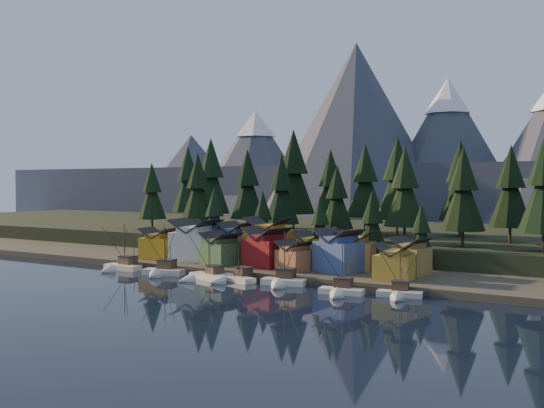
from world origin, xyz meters
The scene contains 46 objects.
ground centered at (0.00, 0.00, 0.00)m, with size 500.00×500.00×0.00m, color black.
shore_strip centered at (0.00, 40.00, 0.75)m, with size 400.00×50.00×1.50m, color #3C372C.
hillside centered at (0.00, 90.00, 3.00)m, with size 420.00×100.00×6.00m, color black.
dock centered at (0.00, 16.50, 0.50)m, with size 80.00×4.00×1.00m, color #483F34.
mountain_ridge centered at (-4.20, 213.59, 26.06)m, with size 560.00×190.00×90.00m.
boat_0 centered at (-34.61, 9.91, 2.43)m, with size 10.25×11.14×12.47m.
boat_1 centered at (-20.54, 9.22, 2.50)m, with size 10.43×11.07×12.60m.
boat_2 centered at (-8.31, 9.02, 2.03)m, with size 11.11×11.50×11.27m.
boat_3 centered at (-1.26, 10.18, 2.05)m, with size 10.75×11.14×11.19m.
boat_4 centered at (10.45, 11.44, 2.51)m, with size 9.97×10.63×12.45m.
boat_5 centered at (25.25, 7.97, 2.25)m, with size 9.11×9.69×11.27m.
boat_6 centered at (35.73, 11.19, 2.06)m, with size 9.04×9.53×10.56m.
house_front_0 centered at (-33.80, 23.34, 5.74)m, with size 9.24×8.88×8.07m.
house_front_1 centered at (-23.22, 24.85, 7.07)m, with size 11.97×11.65×10.60m.
house_front_2 centered at (-13.38, 22.90, 5.56)m, with size 9.30×9.35×7.73m.
house_front_3 centered at (-1.77, 25.32, 6.41)m, with size 10.82×10.49×9.35m.
house_front_4 centered at (6.95, 23.31, 5.02)m, with size 8.07×8.45×6.71m.
house_front_5 centered at (16.46, 26.47, 6.55)m, with size 10.99×10.40×9.61m.
house_front_6 centered at (30.81, 22.24, 5.36)m, with size 7.71×7.33×7.35m.
house_back_0 centered at (-26.69, 32.00, 6.74)m, with size 9.72×9.38×9.97m.
house_back_1 centered at (-14.93, 32.65, 6.60)m, with size 9.36×9.46×9.71m.
house_back_2 centered at (-5.73, 32.67, 7.42)m, with size 12.10×11.39×11.27m.
house_back_3 centered at (6.47, 33.25, 5.75)m, with size 8.36×7.53×8.09m.
house_back_4 centered at (18.28, 31.66, 6.16)m, with size 9.34×9.07×8.87m.
house_back_5 centered at (31.29, 31.37, 5.69)m, with size 8.47×8.53×7.99m.
tree_hill_0 centered at (-62.00, 52.00, 18.01)m, with size 9.44×9.44×21.98m.
tree_hill_1 centered at (-50.00, 68.00, 22.76)m, with size 13.16×13.16×30.66m.
tree_hill_2 centered at (-40.00, 48.00, 19.40)m, with size 10.53×10.53×24.52m.
tree_hill_3 centered at (-30.00, 60.00, 20.13)m, with size 11.10×11.10×25.85m.
tree_hill_4 centered at (-22.00, 75.00, 23.90)m, with size 14.05×14.05×32.74m.
tree_hill_5 centered at (-12.00, 50.00, 18.89)m, with size 10.12×10.12×23.58m.
tree_hill_6 centered at (-4.00, 65.00, 19.92)m, with size 10.93×10.93×25.46m.
tree_hill_7 centered at (6.00, 48.00, 17.02)m, with size 8.65×8.65×20.16m.
tree_hill_8 centered at (14.00, 72.00, 21.83)m, with size 12.43×12.43×28.95m.
tree_hill_9 centered at (22.00, 55.00, 19.63)m, with size 10.70×10.70×24.93m.
tree_hill_10 centered at (30.00, 80.00, 21.22)m, with size 11.95×11.95×27.84m.
tree_hill_11 centered at (38.00, 50.00, 19.25)m, with size 10.41×10.41×24.25m.
tree_hill_12 centered at (46.00, 66.00, 19.75)m, with size 10.80×10.80×25.16m.
tree_hill_13 centered at (56.00, 48.00, 20.38)m, with size 11.29×11.29×26.31m.
tree_hill_15 centered at (0.00, 82.00, 21.24)m, with size 11.96×11.96×27.87m.
tree_hill_16 centered at (-68.00, 78.00, 21.77)m, with size 12.38×12.38×28.83m.
tree_shore_0 centered at (-28.00, 40.00, 11.78)m, with size 8.08×8.08×18.82m.
tree_shore_1 centered at (-12.00, 40.00, 11.22)m, with size 7.64×7.64×17.79m.
tree_shore_2 centered at (5.00, 40.00, 10.57)m, with size 7.13×7.13×16.60m.
tree_shore_3 centered at (19.00, 40.00, 11.44)m, with size 7.81×7.81×18.20m.
tree_shore_4 centered at (31.00, 40.00, 9.72)m, with size 6.47×6.47×15.06m.
Camera 1 is at (73.06, -96.98, 21.38)m, focal length 40.00 mm.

